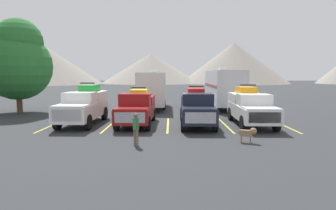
{
  "coord_description": "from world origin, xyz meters",
  "views": [
    {
      "loc": [
        0.19,
        -19.38,
        3.32
      ],
      "look_at": [
        0.0,
        0.23,
        1.2
      ],
      "focal_mm": 31.11,
      "sensor_mm": 36.0,
      "label": 1
    }
  ],
  "objects_px": {
    "dog": "(249,133)",
    "camper_trailer_b": "(224,87)",
    "person_a": "(136,127)",
    "pickup_truck_d": "(250,107)",
    "pickup_truck_c": "(197,107)",
    "camper_trailer_a": "(153,88)",
    "pickup_truck_a": "(84,105)",
    "pickup_truck_b": "(137,108)"
  },
  "relations": [
    {
      "from": "dog",
      "to": "camper_trailer_b",
      "type": "bearing_deg",
      "value": 84.76
    },
    {
      "from": "camper_trailer_b",
      "to": "person_a",
      "type": "distance_m",
      "value": 15.75
    },
    {
      "from": "pickup_truck_d",
      "to": "pickup_truck_c",
      "type": "bearing_deg",
      "value": -177.75
    },
    {
      "from": "person_a",
      "to": "pickup_truck_d",
      "type": "bearing_deg",
      "value": 40.12
    },
    {
      "from": "pickup_truck_c",
      "to": "pickup_truck_d",
      "type": "distance_m",
      "value": 3.52
    },
    {
      "from": "person_a",
      "to": "dog",
      "type": "height_order",
      "value": "person_a"
    },
    {
      "from": "pickup_truck_d",
      "to": "camper_trailer_a",
      "type": "height_order",
      "value": "camper_trailer_a"
    },
    {
      "from": "pickup_truck_c",
      "to": "person_a",
      "type": "distance_m",
      "value": 6.49
    },
    {
      "from": "pickup_truck_a",
      "to": "camper_trailer_a",
      "type": "height_order",
      "value": "camper_trailer_a"
    },
    {
      "from": "camper_trailer_a",
      "to": "camper_trailer_b",
      "type": "height_order",
      "value": "camper_trailer_b"
    },
    {
      "from": "pickup_truck_a",
      "to": "camper_trailer_b",
      "type": "height_order",
      "value": "camper_trailer_b"
    },
    {
      "from": "pickup_truck_c",
      "to": "dog",
      "type": "xyz_separation_m",
      "value": [
        2.08,
        -4.99,
        -0.66
      ]
    },
    {
      "from": "dog",
      "to": "camper_trailer_a",
      "type": "bearing_deg",
      "value": 111.9
    },
    {
      "from": "camper_trailer_b",
      "to": "person_a",
      "type": "xyz_separation_m",
      "value": [
        -6.62,
        -14.24,
        -1.18
      ]
    },
    {
      "from": "pickup_truck_b",
      "to": "person_a",
      "type": "height_order",
      "value": "pickup_truck_b"
    },
    {
      "from": "pickup_truck_a",
      "to": "camper_trailer_b",
      "type": "xyz_separation_m",
      "value": [
        10.76,
        8.29,
        0.82
      ]
    },
    {
      "from": "pickup_truck_d",
      "to": "camper_trailer_a",
      "type": "relative_size",
      "value": 0.67
    },
    {
      "from": "pickup_truck_b",
      "to": "camper_trailer_a",
      "type": "height_order",
      "value": "camper_trailer_a"
    },
    {
      "from": "pickup_truck_a",
      "to": "pickup_truck_c",
      "type": "height_order",
      "value": "pickup_truck_a"
    },
    {
      "from": "pickup_truck_a",
      "to": "dog",
      "type": "relative_size",
      "value": 6.59
    },
    {
      "from": "pickup_truck_c",
      "to": "dog",
      "type": "bearing_deg",
      "value": -67.38
    },
    {
      "from": "pickup_truck_b",
      "to": "camper_trailer_a",
      "type": "bearing_deg",
      "value": 86.76
    },
    {
      "from": "pickup_truck_a",
      "to": "pickup_truck_d",
      "type": "distance_m",
      "value": 10.95
    },
    {
      "from": "pickup_truck_d",
      "to": "dog",
      "type": "relative_size",
      "value": 6.68
    },
    {
      "from": "camper_trailer_b",
      "to": "dog",
      "type": "bearing_deg",
      "value": -95.24
    },
    {
      "from": "pickup_truck_b",
      "to": "camper_trailer_b",
      "type": "bearing_deg",
      "value": 49.92
    },
    {
      "from": "pickup_truck_b",
      "to": "pickup_truck_d",
      "type": "relative_size",
      "value": 0.92
    },
    {
      "from": "camper_trailer_b",
      "to": "dog",
      "type": "distance_m",
      "value": 13.79
    },
    {
      "from": "pickup_truck_d",
      "to": "dog",
      "type": "distance_m",
      "value": 5.37
    },
    {
      "from": "pickup_truck_c",
      "to": "pickup_truck_d",
      "type": "xyz_separation_m",
      "value": [
        3.51,
        0.14,
        0.02
      ]
    },
    {
      "from": "camper_trailer_a",
      "to": "pickup_truck_d",
      "type": "bearing_deg",
      "value": -50.93
    },
    {
      "from": "pickup_truck_a",
      "to": "person_a",
      "type": "height_order",
      "value": "pickup_truck_a"
    },
    {
      "from": "pickup_truck_d",
      "to": "camper_trailer_b",
      "type": "distance_m",
      "value": 8.56
    },
    {
      "from": "camper_trailer_a",
      "to": "dog",
      "type": "relative_size",
      "value": 9.94
    },
    {
      "from": "person_a",
      "to": "pickup_truck_a",
      "type": "bearing_deg",
      "value": 124.84
    },
    {
      "from": "camper_trailer_b",
      "to": "pickup_truck_c",
      "type": "bearing_deg",
      "value": -111.07
    },
    {
      "from": "camper_trailer_a",
      "to": "dog",
      "type": "bearing_deg",
      "value": -68.1
    },
    {
      "from": "camper_trailer_b",
      "to": "camper_trailer_a",
      "type": "bearing_deg",
      "value": 179.86
    },
    {
      "from": "pickup_truck_a",
      "to": "person_a",
      "type": "bearing_deg",
      "value": -55.16
    },
    {
      "from": "pickup_truck_c",
      "to": "person_a",
      "type": "height_order",
      "value": "pickup_truck_c"
    },
    {
      "from": "pickup_truck_a",
      "to": "dog",
      "type": "xyz_separation_m",
      "value": [
        9.51,
        -5.36,
        -0.73
      ]
    },
    {
      "from": "dog",
      "to": "pickup_truck_b",
      "type": "bearing_deg",
      "value": 139.79
    }
  ]
}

